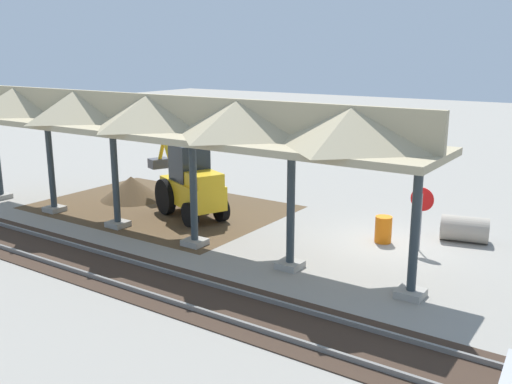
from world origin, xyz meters
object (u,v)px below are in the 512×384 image
object	(u,v)px
concrete_pipe	(464,229)
traffic_barrel	(383,229)
stop_sign	(422,206)
backhoe	(190,184)

from	to	relation	value
concrete_pipe	traffic_barrel	xyz separation A→B (m)	(2.23, 1.64, 0.02)
traffic_barrel	stop_sign	bearing A→B (deg)	174.89
stop_sign	backhoe	size ratio (longest dim) A/B	0.41
stop_sign	concrete_pipe	bearing A→B (deg)	-118.55
backhoe	traffic_barrel	world-z (taller)	backhoe
stop_sign	backhoe	xyz separation A→B (m)	(8.70, 1.07, -0.22)
backhoe	concrete_pipe	world-z (taller)	backhoe
backhoe	concrete_pipe	distance (m)	10.09
backhoe	concrete_pipe	size ratio (longest dim) A/B	3.00
traffic_barrel	backhoe	bearing A→B (deg)	9.04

